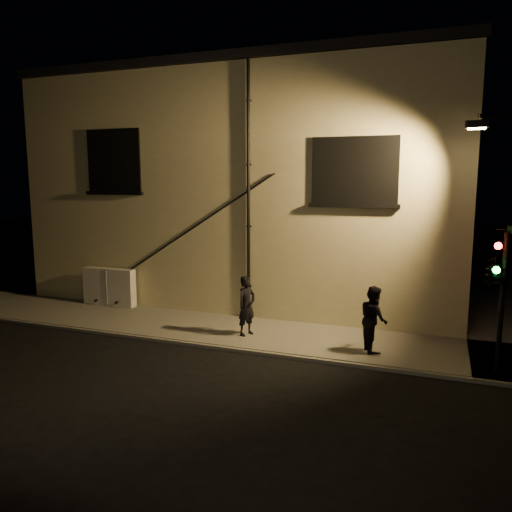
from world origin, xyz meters
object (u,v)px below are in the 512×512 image
at_px(pedestrian_a, 247,306).
at_px(pedestrian_b, 374,319).
at_px(utility_cabinet, 109,287).
at_px(traffic_signal, 495,274).

distance_m(pedestrian_a, pedestrian_b, 3.73).
xyz_separation_m(pedestrian_a, pedestrian_b, (3.72, -0.12, 0.01)).
xyz_separation_m(utility_cabinet, pedestrian_a, (6.07, -1.57, 0.20)).
relative_size(utility_cabinet, pedestrian_b, 1.17).
bearing_deg(pedestrian_a, traffic_signal, -71.73).
bearing_deg(utility_cabinet, pedestrian_b, -9.79).
bearing_deg(utility_cabinet, traffic_signal, -9.59).
distance_m(pedestrian_a, traffic_signal, 6.75).
height_order(pedestrian_b, traffic_signal, traffic_signal).
xyz_separation_m(utility_cabinet, pedestrian_b, (9.79, -1.69, 0.21)).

